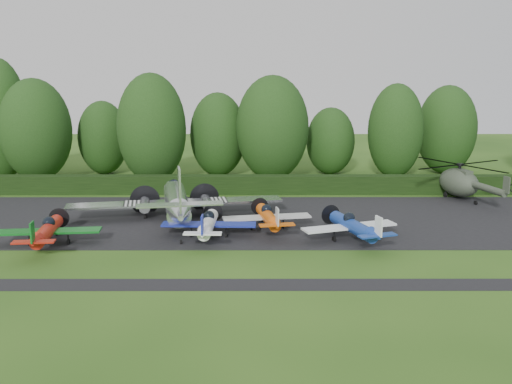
{
  "coord_description": "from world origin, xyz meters",
  "views": [
    {
      "loc": [
        2.15,
        -39.74,
        13.23
      ],
      "look_at": [
        2.23,
        10.19,
        2.5
      ],
      "focal_mm": 40.0,
      "sensor_mm": 36.0,
      "label": 1
    }
  ],
  "objects_px": {
    "light_plane_blue": "(353,226)",
    "light_plane_orange": "(268,217)",
    "transport_plane": "(176,202)",
    "helicopter": "(459,180)",
    "light_plane_white": "(208,224)",
    "light_plane_red": "(47,231)",
    "sign_board": "(470,185)"
  },
  "relations": [
    {
      "from": "light_plane_white",
      "to": "helicopter",
      "type": "distance_m",
      "value": 28.82
    },
    {
      "from": "light_plane_blue",
      "to": "light_plane_orange",
      "type": "bearing_deg",
      "value": 173.37
    },
    {
      "from": "light_plane_white",
      "to": "helicopter",
      "type": "bearing_deg",
      "value": 27.97
    },
    {
      "from": "light_plane_orange",
      "to": "light_plane_blue",
      "type": "relative_size",
      "value": 0.96
    },
    {
      "from": "transport_plane",
      "to": "light_plane_red",
      "type": "bearing_deg",
      "value": -129.32
    },
    {
      "from": "light_plane_orange",
      "to": "helicopter",
      "type": "height_order",
      "value": "helicopter"
    },
    {
      "from": "transport_plane",
      "to": "light_plane_blue",
      "type": "relative_size",
      "value": 2.37
    },
    {
      "from": "light_plane_white",
      "to": "helicopter",
      "type": "height_order",
      "value": "helicopter"
    },
    {
      "from": "light_plane_white",
      "to": "light_plane_orange",
      "type": "relative_size",
      "value": 1.02
    },
    {
      "from": "helicopter",
      "to": "sign_board",
      "type": "height_order",
      "value": "helicopter"
    },
    {
      "from": "light_plane_white",
      "to": "light_plane_red",
      "type": "bearing_deg",
      "value": -172.0
    },
    {
      "from": "transport_plane",
      "to": "light_plane_blue",
      "type": "bearing_deg",
      "value": -12.65
    },
    {
      "from": "light_plane_red",
      "to": "helicopter",
      "type": "relative_size",
      "value": 0.6
    },
    {
      "from": "transport_plane",
      "to": "helicopter",
      "type": "relative_size",
      "value": 1.43
    },
    {
      "from": "light_plane_blue",
      "to": "light_plane_white",
      "type": "bearing_deg",
      "value": -165.13
    },
    {
      "from": "sign_board",
      "to": "transport_plane",
      "type": "bearing_deg",
      "value": -144.55
    },
    {
      "from": "light_plane_orange",
      "to": "helicopter",
      "type": "bearing_deg",
      "value": 40.71
    },
    {
      "from": "light_plane_orange",
      "to": "light_plane_white",
      "type": "bearing_deg",
      "value": -143.95
    },
    {
      "from": "helicopter",
      "to": "light_plane_white",
      "type": "bearing_deg",
      "value": -135.8
    },
    {
      "from": "transport_plane",
      "to": "helicopter",
      "type": "height_order",
      "value": "transport_plane"
    },
    {
      "from": "transport_plane",
      "to": "helicopter",
      "type": "distance_m",
      "value": 29.66
    },
    {
      "from": "light_plane_orange",
      "to": "helicopter",
      "type": "distance_m",
      "value": 23.47
    },
    {
      "from": "sign_board",
      "to": "light_plane_white",
      "type": "bearing_deg",
      "value": -133.19
    },
    {
      "from": "transport_plane",
      "to": "light_plane_blue",
      "type": "distance_m",
      "value": 15.97
    },
    {
      "from": "light_plane_white",
      "to": "sign_board",
      "type": "relative_size",
      "value": 2.76
    },
    {
      "from": "transport_plane",
      "to": "light_plane_red",
      "type": "distance_m",
      "value": 11.57
    },
    {
      "from": "light_plane_white",
      "to": "light_plane_blue",
      "type": "height_order",
      "value": "light_plane_blue"
    },
    {
      "from": "light_plane_red",
      "to": "light_plane_blue",
      "type": "bearing_deg",
      "value": 9.16
    },
    {
      "from": "light_plane_red",
      "to": "light_plane_orange",
      "type": "distance_m",
      "value": 17.48
    },
    {
      "from": "helicopter",
      "to": "sign_board",
      "type": "relative_size",
      "value": 4.69
    },
    {
      "from": "light_plane_red",
      "to": "helicopter",
      "type": "distance_m",
      "value": 40.56
    },
    {
      "from": "transport_plane",
      "to": "sign_board",
      "type": "bearing_deg",
      "value": 30.06
    }
  ]
}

